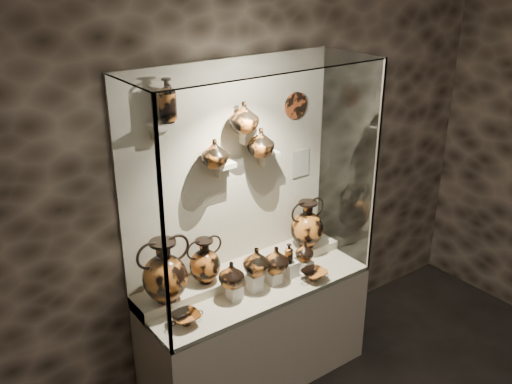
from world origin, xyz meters
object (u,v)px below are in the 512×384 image
jug_c (276,259)px  lekythos_small (289,252)px  jug_b (256,261)px  kylix_left (186,318)px  kylix_right (314,274)px  amphora_mid (205,261)px  ovoid_vase_a (215,153)px  jug_e (304,251)px  amphora_left (165,271)px  lekythos_tall (167,98)px  ovoid_vase_c (261,142)px  ovoid_vase_b (244,117)px  amphora_right (307,224)px  jug_a (231,274)px

jug_c → lekythos_small: (0.12, -0.00, 0.02)m
jug_b → kylix_left: (-0.61, -0.06, -0.18)m
kylix_right → lekythos_small: bearing=120.9°
amphora_mid → ovoid_vase_a: bearing=27.1°
jug_b → jug_c: 0.18m
lekythos_small → jug_e: bearing=-13.3°
amphora_left → kylix_left: bearing=-106.6°
jug_b → lekythos_tall: bearing=136.8°
amphora_mid → kylix_right: (0.71, -0.35, -0.19)m
lekythos_small → kylix_right: size_ratio=0.75×
jug_e → kylix_right: (-0.04, -0.16, -0.11)m
jug_e → ovoid_vase_c: 0.90m
lekythos_small → ovoid_vase_a: 0.93m
jug_b → lekythos_tall: size_ratio=0.66×
ovoid_vase_b → amphora_left: bearing=170.7°
jug_c → lekythos_small: size_ratio=1.13×
amphora_left → amphora_right: 1.24m
ovoid_vase_c → lekythos_small: bearing=-73.3°
amphora_left → ovoid_vase_b: bearing=-13.6°
jug_e → ovoid_vase_b: (-0.38, 0.23, 1.04)m
ovoid_vase_a → lekythos_small: bearing=-29.0°
amphora_left → lekythos_small: 0.92m
amphora_left → ovoid_vase_c: 1.09m
lekythos_tall → kylix_left: bearing=-107.5°
jug_a → kylix_right: jug_a is taller
jug_c → lekythos_tall: bearing=155.1°
kylix_right → ovoid_vase_b: size_ratio=1.11×
amphora_right → jug_a: size_ratio=2.07×
amphora_mid → lekythos_tall: (-0.17, 0.07, 1.15)m
jug_e → lekythos_tall: bearing=-172.2°
amphora_mid → jug_b: size_ratio=1.65×
amphora_right → jug_b: 0.65m
amphora_right → kylix_right: (-0.21, -0.33, -0.22)m
amphora_left → jug_c: size_ratio=2.28×
jug_b → jug_e: jug_b is taller
jug_c → ovoid_vase_a: size_ratio=1.02×
jug_c → kylix_left: (-0.78, -0.06, -0.14)m
amphora_mid → lekythos_small: amphora_mid is taller
ovoid_vase_b → amphora_mid: bearing=169.4°
ovoid_vase_b → lekythos_tall: bearing=160.1°
jug_c → jug_b: bearing=178.0°
amphora_mid → jug_b: amphora_mid is taller
kylix_left → lekythos_tall: size_ratio=0.79×
lekythos_small → kylix_right: 0.25m
amphora_left → jug_b: bearing=-34.7°
jug_c → ovoid_vase_c: size_ratio=0.97×
amphora_right → lekythos_small: size_ratio=2.22×
jug_b → lekythos_tall: (-0.47, 0.28, 1.16)m
jug_c → jug_e: bearing=2.7°
jug_c → kylix_left: size_ratio=0.82×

